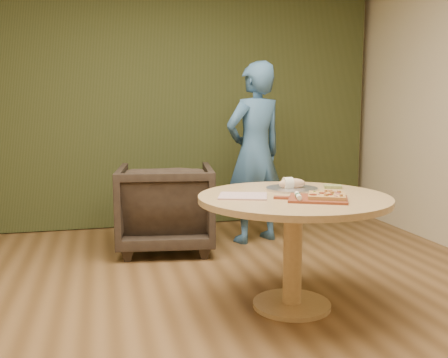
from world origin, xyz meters
TOP-DOWN VIEW (x-y plane):
  - room_shell at (0.00, 0.00)m, footprint 5.04×6.04m
  - curtain at (0.00, 2.90)m, footprint 4.80×0.14m
  - pedestal_table at (0.54, 0.31)m, footprint 1.24×1.24m
  - pizza_paddle at (0.61, 0.12)m, footprint 0.47×0.40m
  - flatbread_pizza at (0.67, 0.11)m, footprint 0.29×0.29m
  - cutlery_roll at (0.50, 0.13)m, footprint 0.08×0.20m
  - newspaper at (0.21, 0.34)m, footprint 0.36×0.33m
  - serving_tray at (0.61, 0.52)m, footprint 0.36×0.36m
  - bread_roll at (0.60, 0.52)m, footprint 0.19×0.09m
  - green_packet at (0.92, 0.53)m, footprint 0.15×0.14m
  - armchair at (-0.09, 1.88)m, footprint 0.96×0.91m
  - person_standing at (0.79, 1.96)m, footprint 0.74×0.61m

SIDE VIEW (x-z plane):
  - armchair at x=-0.09m, z-range 0.00..0.88m
  - pedestal_table at x=0.54m, z-range 0.23..0.98m
  - newspaper at x=0.21m, z-range 0.75..0.76m
  - serving_tray at x=0.61m, z-range 0.75..0.77m
  - pizza_paddle at x=0.61m, z-range 0.75..0.77m
  - green_packet at x=0.92m, z-range 0.75..0.77m
  - flatbread_pizza at x=0.67m, z-range 0.76..0.79m
  - cutlery_roll at x=0.50m, z-range 0.76..0.80m
  - bread_roll at x=0.60m, z-range 0.75..0.84m
  - person_standing at x=0.79m, z-range 0.00..1.75m
  - room_shell at x=0.00m, z-range -0.02..2.82m
  - curtain at x=0.00m, z-range 0.01..2.79m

